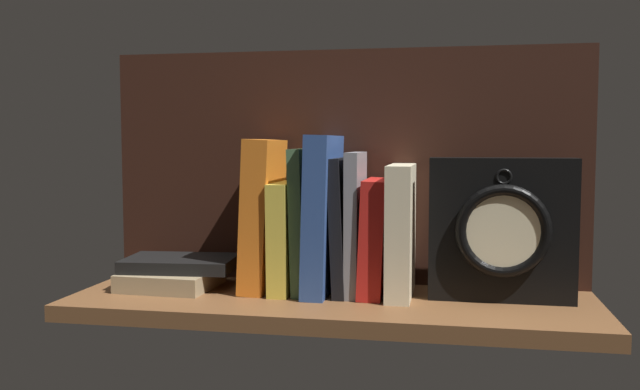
# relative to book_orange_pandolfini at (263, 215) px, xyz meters

# --- Properties ---
(ground_plane) EXTENTS (0.81, 0.26, 0.03)m
(ground_plane) POSITION_rel_book_orange_pandolfini_xyz_m (0.12, -0.04, -0.13)
(ground_plane) COLOR brown
(back_panel) EXTENTS (0.81, 0.01, 0.40)m
(back_panel) POSITION_rel_book_orange_pandolfini_xyz_m (0.12, 0.09, 0.08)
(back_panel) COLOR black
(back_panel) RESTS_ON ground_plane
(book_orange_pandolfini) EXTENTS (0.05, 0.13, 0.25)m
(book_orange_pandolfini) POSITION_rel_book_orange_pandolfini_xyz_m (0.00, 0.00, 0.00)
(book_orange_pandolfini) COLOR orange
(book_orange_pandolfini) RESTS_ON ground_plane
(book_yellow_seinlanguage) EXTENTS (0.03, 0.14, 0.18)m
(book_yellow_seinlanguage) POSITION_rel_book_orange_pandolfini_xyz_m (0.04, 0.00, -0.03)
(book_yellow_seinlanguage) COLOR gold
(book_yellow_seinlanguage) RESTS_ON ground_plane
(book_green_romantic) EXTENTS (0.03, 0.13, 0.23)m
(book_green_romantic) POSITION_rel_book_orange_pandolfini_xyz_m (0.07, 0.00, -0.01)
(book_green_romantic) COLOR #476B44
(book_green_romantic) RESTS_ON ground_plane
(book_blue_modern) EXTENTS (0.04, 0.16, 0.25)m
(book_blue_modern) POSITION_rel_book_orange_pandolfini_xyz_m (0.10, 0.00, 0.00)
(book_blue_modern) COLOR #2D4C8E
(book_blue_modern) RESTS_ON ground_plane
(book_black_skeptic) EXTENTS (0.03, 0.13, 0.22)m
(book_black_skeptic) POSITION_rel_book_orange_pandolfini_xyz_m (0.13, 0.00, -0.01)
(book_black_skeptic) COLOR black
(book_black_skeptic) RESTS_ON ground_plane
(book_gray_chess) EXTENTS (0.02, 0.12, 0.22)m
(book_gray_chess) POSITION_rel_book_orange_pandolfini_xyz_m (0.15, 0.00, -0.01)
(book_gray_chess) COLOR gray
(book_gray_chess) RESTS_ON ground_plane
(book_red_requiem) EXTENTS (0.04, 0.13, 0.18)m
(book_red_requiem) POSITION_rel_book_orange_pandolfini_xyz_m (0.18, 0.00, -0.03)
(book_red_requiem) COLOR red
(book_red_requiem) RESTS_ON ground_plane
(book_cream_twain) EXTENTS (0.04, 0.16, 0.21)m
(book_cream_twain) POSITION_rel_book_orange_pandolfini_xyz_m (0.22, 0.00, -0.02)
(book_cream_twain) COLOR beige
(book_cream_twain) RESTS_ON ground_plane
(framed_clock) EXTENTS (0.22, 0.07, 0.22)m
(framed_clock) POSITION_rel_book_orange_pandolfini_xyz_m (0.38, -0.01, -0.01)
(framed_clock) COLOR black
(framed_clock) RESTS_ON ground_plane
(book_stack_side) EXTENTS (0.19, 0.15, 0.05)m
(book_stack_side) POSITION_rel_book_orange_pandolfini_xyz_m (-0.15, -0.01, -0.10)
(book_stack_side) COLOR #9E8966
(book_stack_side) RESTS_ON ground_plane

